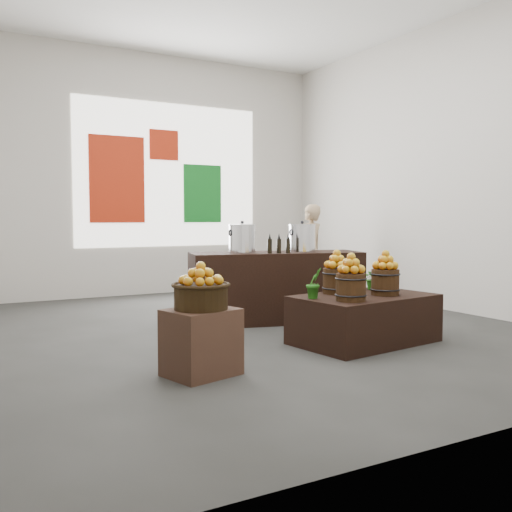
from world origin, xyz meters
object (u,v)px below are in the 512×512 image
shopper (310,251)px  wicker_basket (201,297)px  stock_pot_left (242,239)px  stock_pot_center (302,239)px  display_table (364,319)px  crate (201,342)px  counter (276,287)px

shopper → wicker_basket: bearing=26.1°
stock_pot_left → stock_pot_center: (0.74, -0.19, 0.00)m
display_table → stock_pot_center: size_ratio=4.38×
crate → shopper: bearing=44.7°
counter → stock_pot_left: bearing=180.0°
counter → stock_pot_center: 0.68m
crate → stock_pot_center: bearing=38.8°
wicker_basket → stock_pot_left: 2.36m
display_table → stock_pot_center: stock_pot_center is taller
crate → stock_pot_center: (2.11, 1.69, 0.75)m
crate → wicker_basket: wicker_basket is taller
display_table → stock_pot_center: bearing=76.2°
crate → stock_pot_left: stock_pot_left is taller
crate → counter: bearing=44.9°
stock_pot_left → shopper: 2.44m
crate → stock_pot_center: size_ratio=1.68×
crate → counter: size_ratio=0.26×
counter → stock_pot_center: (0.32, -0.09, 0.59)m
crate → display_table: crate is taller
shopper → crate: bearing=26.1°
crate → shopper: 4.71m
wicker_basket → stock_pot_center: size_ratio=1.34×
crate → shopper: (3.33, 3.30, 0.47)m
crate → counter: (1.78, 1.78, 0.16)m
crate → shopper: size_ratio=0.36×
wicker_basket → counter: 2.53m
wicker_basket → counter: bearing=44.9°
counter → crate: bearing=-120.3°
stock_pot_center → crate: bearing=-141.2°
stock_pot_left → counter: bearing=-14.8°
stock_pot_center → stock_pot_left: bearing=165.2°
display_table → counter: (-0.17, 1.47, 0.18)m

